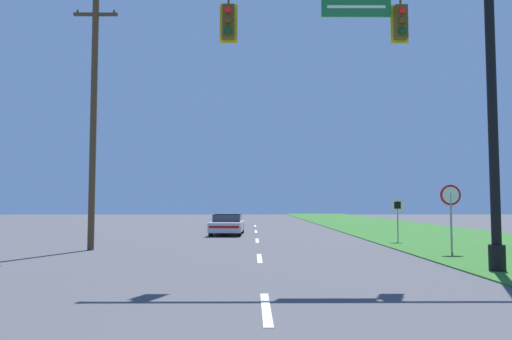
% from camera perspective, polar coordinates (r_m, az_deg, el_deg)
% --- Properties ---
extents(grass_verge_right, '(10.00, 110.00, 0.04)m').
position_cam_1_polar(grass_verge_right, '(34.72, 17.72, -6.68)').
color(grass_verge_right, '#2D6626').
rests_on(grass_verge_right, ground).
extents(road_center_line, '(0.16, 34.80, 0.01)m').
position_cam_1_polar(road_center_line, '(25.04, 0.13, -8.07)').
color(road_center_line, silver).
rests_on(road_center_line, ground).
extents(signal_mast, '(8.63, 0.47, 8.58)m').
position_cam_1_polar(signal_mast, '(14.75, 18.41, 9.43)').
color(signal_mast, black).
rests_on(signal_mast, grass_verge_right).
extents(car_ahead, '(1.96, 4.61, 1.19)m').
position_cam_1_polar(car_ahead, '(29.85, -3.30, -6.23)').
color(car_ahead, black).
rests_on(car_ahead, ground).
extents(stop_sign, '(0.76, 0.07, 2.50)m').
position_cam_1_polar(stop_sign, '(19.73, 21.36, -3.55)').
color(stop_sign, gray).
rests_on(stop_sign, grass_verge_right).
extents(route_sign_post, '(0.55, 0.06, 2.03)m').
position_cam_1_polar(route_sign_post, '(24.80, 15.87, -4.45)').
color(route_sign_post, gray).
rests_on(route_sign_post, grass_verge_right).
extents(utility_pole_near, '(1.80, 0.26, 10.51)m').
position_cam_1_polar(utility_pole_near, '(21.36, -18.08, 5.95)').
color(utility_pole_near, '#4C3823').
rests_on(utility_pole_near, ground).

